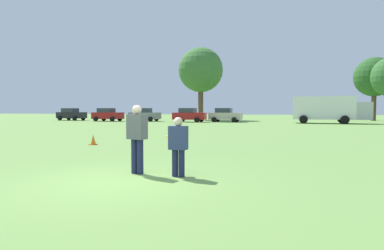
{
  "coord_description": "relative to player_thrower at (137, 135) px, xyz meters",
  "views": [
    {
      "loc": [
        3.54,
        -6.87,
        1.68
      ],
      "look_at": [
        0.77,
        3.74,
        1.15
      ],
      "focal_mm": 30.57,
      "sensor_mm": 36.0,
      "label": 1
    }
  ],
  "objects": [
    {
      "name": "player_defender",
      "position": [
        1.14,
        -0.09,
        -0.18
      ],
      "size": [
        0.46,
        0.28,
        1.48
      ],
      "color": "#1E234C",
      "rests_on": "ground"
    },
    {
      "name": "parked_car_mid_left",
      "position": [
        -19.36,
        33.18,
        -0.08
      ],
      "size": [
        4.29,
        2.39,
        1.82
      ],
      "color": "maroon",
      "rests_on": "ground"
    },
    {
      "name": "traffic_cone",
      "position": [
        -4.9,
        5.89,
        -0.78
      ],
      "size": [
        0.32,
        0.32,
        0.48
      ],
      "color": "#D8590C",
      "rests_on": "ground"
    },
    {
      "name": "parked_car_near_right",
      "position": [
        -3.06,
        34.47,
        -0.08
      ],
      "size": [
        4.29,
        2.39,
        1.82
      ],
      "color": "#B7AD99",
      "rests_on": "ground"
    },
    {
      "name": "frisbee",
      "position": [
        0.83,
        0.23,
        -0.04
      ],
      "size": [
        0.27,
        0.27,
        0.06
      ],
      "color": "yellow"
    },
    {
      "name": "parked_car_center",
      "position": [
        -14.28,
        34.26,
        -0.08
      ],
      "size": [
        4.29,
        2.39,
        1.82
      ],
      "color": "slate",
      "rests_on": "ground"
    },
    {
      "name": "parked_car_near_left",
      "position": [
        -26.38,
        34.96,
        -0.08
      ],
      "size": [
        4.29,
        2.39,
        1.82
      ],
      "color": "black",
      "rests_on": "ground"
    },
    {
      "name": "tree_west_oak",
      "position": [
        -8.04,
        41.78,
        6.69
      ],
      "size": [
        6.89,
        6.89,
        11.19
      ],
      "color": "brown",
      "rests_on": "ground"
    },
    {
      "name": "player_thrower",
      "position": [
        0.0,
        0.0,
        0.0
      ],
      "size": [
        0.55,
        0.41,
        1.79
      ],
      "color": "#1E234C",
      "rests_on": "ground"
    },
    {
      "name": "ground_plane",
      "position": [
        -0.04,
        -0.93,
        -1.01
      ],
      "size": [
        190.09,
        190.09,
        0.0
      ],
      "primitive_type": "plane",
      "color": "#6B9347"
    },
    {
      "name": "box_truck",
      "position": [
        9.4,
        33.56,
        0.74
      ],
      "size": [
        8.61,
        3.3,
        3.18
      ],
      "color": "white",
      "rests_on": "ground"
    },
    {
      "name": "parked_car_mid_right",
      "position": [
        -7.61,
        33.28,
        -0.08
      ],
      "size": [
        4.29,
        2.39,
        1.82
      ],
      "color": "maroon",
      "rests_on": "ground"
    },
    {
      "name": "tree_west_maple",
      "position": [
        17.02,
        44.64,
        5.29
      ],
      "size": [
        5.64,
        5.64,
        9.16
      ],
      "color": "brown",
      "rests_on": "ground"
    }
  ]
}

